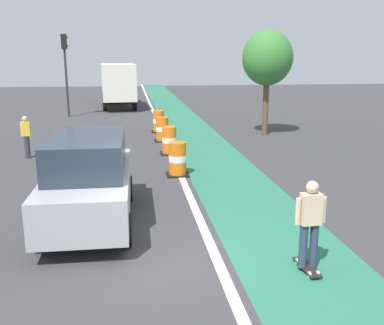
{
  "coord_description": "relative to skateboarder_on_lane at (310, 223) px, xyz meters",
  "views": [
    {
      "loc": [
        -0.63,
        -7.68,
        3.79
      ],
      "look_at": [
        0.89,
        3.18,
        1.1
      ],
      "focal_mm": 40.77,
      "sensor_mm": 36.0,
      "label": 1
    }
  ],
  "objects": [
    {
      "name": "delivery_truck_down_block",
      "position": [
        -4.0,
        26.71,
        0.94
      ],
      "size": [
        2.77,
        7.73,
        3.23
      ],
      "color": "silver",
      "rests_on": "ground"
    },
    {
      "name": "lane_divider_stripe",
      "position": [
        -1.54,
        12.82,
        -0.91
      ],
      "size": [
        0.2,
        80.0,
        0.01
      ],
      "primitive_type": "cube",
      "color": "silver",
      "rests_on": "ground"
    },
    {
      "name": "ground_plane",
      "position": [
        -2.44,
        0.82,
        -0.91
      ],
      "size": [
        100.0,
        100.0,
        0.0
      ],
      "primitive_type": "plane",
      "color": "#38383A"
    },
    {
      "name": "traffic_barrel_mid",
      "position": [
        -1.61,
        10.02,
        -0.38
      ],
      "size": [
        0.73,
        0.73,
        1.09
      ],
      "color": "orange",
      "rests_on": "ground"
    },
    {
      "name": "traffic_barrel_far",
      "position": [
        -1.7,
        15.25,
        -0.38
      ],
      "size": [
        0.73,
        0.73,
        1.09
      ],
      "color": "orange",
      "rests_on": "ground"
    },
    {
      "name": "traffic_barrel_back",
      "position": [
        -1.69,
        12.74,
        -0.38
      ],
      "size": [
        0.73,
        0.73,
        1.09
      ],
      "color": "orange",
      "rests_on": "ground"
    },
    {
      "name": "parked_suv_nearest",
      "position": [
        -4.08,
        3.0,
        0.12
      ],
      "size": [
        1.96,
        4.62,
        2.04
      ],
      "color": "#9EA0A5",
      "rests_on": "ground"
    },
    {
      "name": "traffic_light_corner",
      "position": [
        -7.03,
        21.78,
        2.59
      ],
      "size": [
        0.41,
        0.32,
        5.1
      ],
      "color": "#2D2D2D",
      "rests_on": "ground"
    },
    {
      "name": "pedestrian_crossing",
      "position": [
        -7.02,
        10.02,
        -0.05
      ],
      "size": [
        0.34,
        0.2,
        1.61
      ],
      "color": "#33333D",
      "rests_on": "ground"
    },
    {
      "name": "street_tree_sidewalk",
      "position": [
        3.43,
        13.68,
        2.76
      ],
      "size": [
        2.4,
        2.4,
        5.0
      ],
      "color": "brown",
      "rests_on": "ground"
    },
    {
      "name": "traffic_barrel_front",
      "position": [
        -1.63,
        6.8,
        -0.38
      ],
      "size": [
        0.73,
        0.73,
        1.09
      ],
      "color": "orange",
      "rests_on": "ground"
    },
    {
      "name": "bike_lane_strip",
      "position": [
        -0.04,
        12.82,
        -0.91
      ],
      "size": [
        2.5,
        80.0,
        0.01
      ],
      "primitive_type": "cube",
      "color": "#286B51",
      "rests_on": "ground"
    },
    {
      "name": "skateboarder_on_lane",
      "position": [
        0.0,
        0.0,
        0.0
      ],
      "size": [
        0.57,
        0.81,
        1.69
      ],
      "color": "black",
      "rests_on": "ground"
    }
  ]
}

